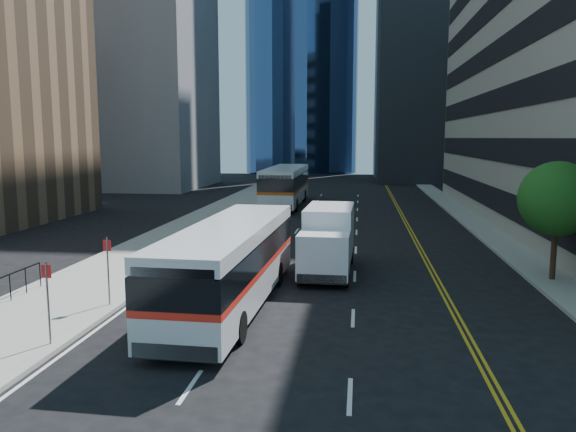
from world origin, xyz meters
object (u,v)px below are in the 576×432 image
object	(u,v)px
box_truck	(328,239)
bus_rear	(286,185)
street_tree	(557,199)
bus_front	(231,262)

from	to	relation	value
box_truck	bus_rear	bearing A→B (deg)	103.22
street_tree	bus_rear	distance (m)	30.18
street_tree	bus_rear	world-z (taller)	street_tree
bus_front	box_truck	world-z (taller)	bus_front
bus_rear	bus_front	bearing A→B (deg)	-86.53
bus_front	street_tree	bearing A→B (deg)	23.50
street_tree	bus_rear	xyz separation A→B (m)	(-15.11, 26.07, -1.71)
street_tree	bus_front	xyz separation A→B (m)	(-13.00, -5.22, -1.95)
street_tree	bus_rear	bearing A→B (deg)	120.09
bus_front	bus_rear	bearing A→B (deg)	95.46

